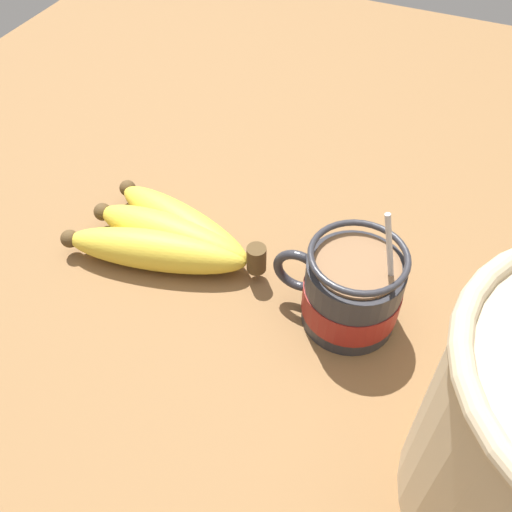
{
  "coord_description": "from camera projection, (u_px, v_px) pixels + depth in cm",
  "views": [
    {
      "loc": [
        -7.9,
        37.47,
        48.56
      ],
      "look_at": [
        7.37,
        2.68,
        7.37
      ],
      "focal_mm": 40.0,
      "sensor_mm": 36.0,
      "label": 1
    }
  ],
  "objects": [
    {
      "name": "coffee_mug",
      "position": [
        351.0,
        291.0,
        0.53
      ],
      "size": [
        12.55,
        9.21,
        14.48
      ],
      "color": "#28282D",
      "rests_on": "table"
    },
    {
      "name": "banana_bunch",
      "position": [
        170.0,
        236.0,
        0.6
      ],
      "size": [
        21.51,
        13.61,
        4.46
      ],
      "color": "#4C381E",
      "rests_on": "table"
    },
    {
      "name": "table",
      "position": [
        330.0,
        296.0,
        0.6
      ],
      "size": [
        135.69,
        135.69,
        3.39
      ],
      "color": "brown",
      "rests_on": "ground"
    }
  ]
}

